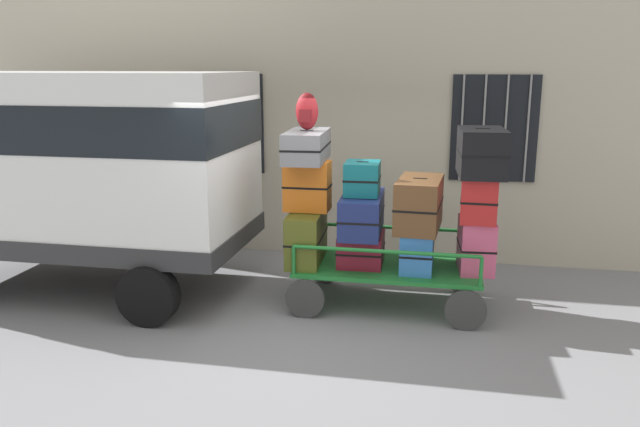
{
  "coord_description": "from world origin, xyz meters",
  "views": [
    {
      "loc": [
        1.52,
        -6.82,
        2.87
      ],
      "look_at": [
        0.07,
        0.48,
        1.11
      ],
      "focal_mm": 35.17,
      "sensor_mm": 36.0,
      "label": 1
    }
  ],
  "objects_px": {
    "suitcase_left_middle": "(307,186)",
    "suitcase_midleft_top": "(362,178)",
    "suitcase_left_bottom": "(307,236)",
    "suitcase_center_bottom": "(417,248)",
    "luggage_cart": "(389,272)",
    "suitcase_midleft_middle": "(362,214)",
    "suitcase_left_top": "(307,146)",
    "backpack": "(307,112)",
    "suitcase_midleft_bottom": "(361,248)",
    "suitcase_midright_middle": "(479,198)",
    "suitcase_midright_bottom": "(476,245)",
    "van": "(79,159)",
    "suitcase_center_middle": "(419,204)",
    "suitcase_midright_top": "(481,152)"
  },
  "relations": [
    {
      "from": "suitcase_midleft_top",
      "to": "van",
      "type": "bearing_deg",
      "value": -177.7
    },
    {
      "from": "suitcase_center_middle",
      "to": "luggage_cart",
      "type": "bearing_deg",
      "value": -177.52
    },
    {
      "from": "suitcase_midright_middle",
      "to": "luggage_cart",
      "type": "bearing_deg",
      "value": -179.75
    },
    {
      "from": "suitcase_center_bottom",
      "to": "suitcase_midright_top",
      "type": "xyz_separation_m",
      "value": [
        0.68,
        0.03,
        1.17
      ]
    },
    {
      "from": "suitcase_left_bottom",
      "to": "suitcase_left_middle",
      "type": "relative_size",
      "value": 1.61
    },
    {
      "from": "van",
      "to": "suitcase_left_bottom",
      "type": "relative_size",
      "value": 4.29
    },
    {
      "from": "suitcase_midright_top",
      "to": "suitcase_left_bottom",
      "type": "bearing_deg",
      "value": -178.79
    },
    {
      "from": "suitcase_center_bottom",
      "to": "suitcase_left_bottom",
      "type": "bearing_deg",
      "value": -179.63
    },
    {
      "from": "suitcase_left_middle",
      "to": "van",
      "type": "bearing_deg",
      "value": -176.37
    },
    {
      "from": "suitcase_left_middle",
      "to": "suitcase_midleft_top",
      "type": "xyz_separation_m",
      "value": [
        0.68,
        -0.04,
        0.12
      ]
    },
    {
      "from": "van",
      "to": "suitcase_midleft_middle",
      "type": "xyz_separation_m",
      "value": [
        3.6,
        0.17,
        -0.59
      ]
    },
    {
      "from": "van",
      "to": "suitcase_center_bottom",
      "type": "bearing_deg",
      "value": 1.83
    },
    {
      "from": "suitcase_left_middle",
      "to": "suitcase_left_top",
      "type": "distance_m",
      "value": 0.49
    },
    {
      "from": "luggage_cart",
      "to": "suitcase_midleft_bottom",
      "type": "height_order",
      "value": "suitcase_midleft_bottom"
    },
    {
      "from": "suitcase_left_top",
      "to": "suitcase_midright_middle",
      "type": "relative_size",
      "value": 1.42
    },
    {
      "from": "suitcase_center_middle",
      "to": "suitcase_midleft_bottom",
      "type": "bearing_deg",
      "value": -177.38
    },
    {
      "from": "suitcase_midleft_bottom",
      "to": "suitcase_center_bottom",
      "type": "relative_size",
      "value": 0.81
    },
    {
      "from": "luggage_cart",
      "to": "suitcase_midleft_middle",
      "type": "xyz_separation_m",
      "value": [
        -0.34,
        0.01,
        0.72
      ]
    },
    {
      "from": "suitcase_left_middle",
      "to": "suitcase_midright_middle",
      "type": "height_order",
      "value": "suitcase_left_middle"
    },
    {
      "from": "suitcase_left_top",
      "to": "suitcase_midleft_middle",
      "type": "distance_m",
      "value": 1.05
    },
    {
      "from": "suitcase_midleft_bottom",
      "to": "van",
      "type": "bearing_deg",
      "value": -177.72
    },
    {
      "from": "suitcase_left_bottom",
      "to": "backpack",
      "type": "xyz_separation_m",
      "value": [
        -0.0,
        0.08,
        1.52
      ]
    },
    {
      "from": "suitcase_left_middle",
      "to": "suitcase_left_bottom",
      "type": "bearing_deg",
      "value": -90.0
    },
    {
      "from": "suitcase_midleft_middle",
      "to": "suitcase_midleft_top",
      "type": "xyz_separation_m",
      "value": [
        -0.0,
        -0.02,
        0.44
      ]
    },
    {
      "from": "suitcase_center_middle",
      "to": "suitcase_midright_middle",
      "type": "xyz_separation_m",
      "value": [
        0.68,
        -0.01,
        0.1
      ]
    },
    {
      "from": "van",
      "to": "suitcase_left_bottom",
      "type": "height_order",
      "value": "van"
    },
    {
      "from": "suitcase_left_top",
      "to": "suitcase_center_middle",
      "type": "distance_m",
      "value": 1.5
    },
    {
      "from": "suitcase_midright_middle",
      "to": "suitcase_midright_bottom",
      "type": "bearing_deg",
      "value": -90.0
    },
    {
      "from": "suitcase_left_top",
      "to": "suitcase_midleft_top",
      "type": "bearing_deg",
      "value": -1.46
    },
    {
      "from": "suitcase_left_middle",
      "to": "backpack",
      "type": "xyz_separation_m",
      "value": [
        -0.0,
        0.02,
        0.89
      ]
    },
    {
      "from": "suitcase_left_bottom",
      "to": "suitcase_left_top",
      "type": "relative_size",
      "value": 0.93
    },
    {
      "from": "suitcase_left_middle",
      "to": "suitcase_center_bottom",
      "type": "distance_m",
      "value": 1.53
    },
    {
      "from": "suitcase_center_middle",
      "to": "suitcase_midleft_top",
      "type": "bearing_deg",
      "value": -177.51
    },
    {
      "from": "suitcase_midright_bottom",
      "to": "suitcase_left_top",
      "type": "bearing_deg",
      "value": 179.76
    },
    {
      "from": "suitcase_midleft_bottom",
      "to": "suitcase_midleft_middle",
      "type": "bearing_deg",
      "value": 90.0
    },
    {
      "from": "suitcase_midleft_middle",
      "to": "suitcase_midright_top",
      "type": "xyz_separation_m",
      "value": [
        1.35,
        0.0,
        0.78
      ]
    },
    {
      "from": "suitcase_left_bottom",
      "to": "suitcase_midleft_top",
      "type": "bearing_deg",
      "value": 1.44
    },
    {
      "from": "suitcase_center_bottom",
      "to": "backpack",
      "type": "relative_size",
      "value": 1.87
    },
    {
      "from": "luggage_cart",
      "to": "suitcase_midleft_top",
      "type": "xyz_separation_m",
      "value": [
        -0.34,
        -0.01,
        1.15
      ]
    },
    {
      "from": "backpack",
      "to": "suitcase_center_bottom",
      "type": "bearing_deg",
      "value": -2.84
    },
    {
      "from": "van",
      "to": "suitcase_midright_bottom",
      "type": "height_order",
      "value": "van"
    },
    {
      "from": "suitcase_center_middle",
      "to": "backpack",
      "type": "distance_m",
      "value": 1.72
    },
    {
      "from": "suitcase_center_bottom",
      "to": "luggage_cart",
      "type": "bearing_deg",
      "value": 176.12
    },
    {
      "from": "suitcase_left_middle",
      "to": "suitcase_midright_bottom",
      "type": "xyz_separation_m",
      "value": [
        2.03,
        -0.03,
        -0.63
      ]
    },
    {
      "from": "suitcase_midright_middle",
      "to": "suitcase_left_top",
      "type": "bearing_deg",
      "value": -179.95
    },
    {
      "from": "luggage_cart",
      "to": "suitcase_center_middle",
      "type": "bearing_deg",
      "value": 2.48
    },
    {
      "from": "suitcase_midleft_top",
      "to": "suitcase_midright_bottom",
      "type": "xyz_separation_m",
      "value": [
        1.35,
        0.01,
        -0.75
      ]
    },
    {
      "from": "suitcase_left_top",
      "to": "suitcase_midleft_bottom",
      "type": "distance_m",
      "value": 1.41
    },
    {
      "from": "suitcase_midright_top",
      "to": "suitcase_left_top",
      "type": "bearing_deg",
      "value": -179.75
    },
    {
      "from": "suitcase_center_bottom",
      "to": "backpack",
      "type": "height_order",
      "value": "backpack"
    }
  ]
}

